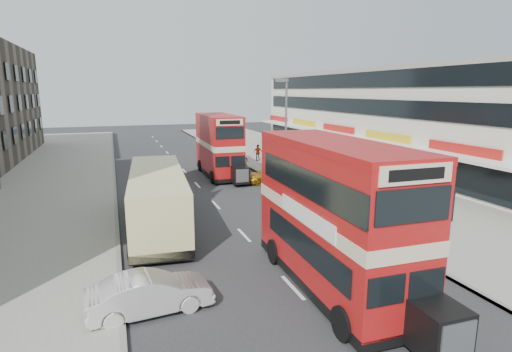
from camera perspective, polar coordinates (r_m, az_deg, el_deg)
name	(u,v)px	position (r m, az deg, el deg)	size (l,w,h in m)	color
ground	(318,315)	(14.34, 8.64, -18.60)	(160.00, 160.00, 0.00)	#28282B
road_surface	(197,185)	(32.24, -8.19, -1.25)	(12.00, 90.00, 0.01)	#28282B
pavement_right	(333,174)	(36.42, 10.65, 0.29)	(12.00, 90.00, 0.15)	gray
pavement_left	(24,197)	(32.24, -29.61, -2.58)	(12.00, 90.00, 0.15)	gray
kerb_left	(115,190)	(31.67, -19.08, -1.90)	(0.20, 90.00, 0.16)	gray
kerb_right	(270,179)	(33.89, 1.97, -0.37)	(0.20, 90.00, 0.16)	gray
commercial_row	(397,118)	(41.92, 19.05, 7.72)	(9.90, 46.20, 9.30)	beige
street_lamp	(285,123)	(31.54, 4.08, 7.35)	(1.00, 0.20, 8.12)	slate
bus_main	(334,215)	(15.12, 10.87, -5.43)	(2.85, 9.72, 5.32)	black
bus_second	(219,145)	(35.25, -5.20, 4.33)	(2.73, 9.25, 5.06)	black
coach	(158,197)	(22.41, -13.58, -2.85)	(3.57, 10.95, 2.85)	black
car_left_front	(150,293)	(14.45, -14.59, -15.58)	(1.42, 4.09, 1.35)	silver
car_right_a	(292,188)	(28.41, 5.08, -1.72)	(1.68, 4.14, 1.20)	#A1101F
car_right_b	(268,176)	(32.68, 1.71, 0.05)	(1.87, 4.06, 1.13)	#B67412
pedestrian_near	(322,183)	(28.64, 9.16, -0.94)	(0.61, 0.41, 1.65)	gray
pedestrian_far	(258,153)	(42.11, 0.24, 3.29)	(0.97, 0.40, 1.66)	gray
cyclist	(244,170)	(34.45, -1.64, 0.90)	(0.82, 1.93, 2.12)	gray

